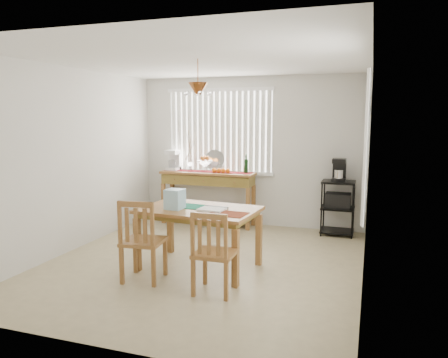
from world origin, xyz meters
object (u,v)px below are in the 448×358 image
(chair_left, at_px, (142,241))
(chair_right, at_px, (214,253))
(sideboard, at_px, (209,185))
(cart_items, at_px, (339,171))
(wire_cart, at_px, (338,203))
(dining_table, at_px, (199,215))

(chair_left, bearing_deg, chair_right, -5.44)
(sideboard, bearing_deg, chair_right, -68.30)
(cart_items, distance_m, chair_right, 3.16)
(chair_left, bearing_deg, sideboard, 94.68)
(chair_right, bearing_deg, cart_items, 69.49)
(chair_left, bearing_deg, wire_cart, 54.45)
(cart_items, xyz_separation_m, chair_right, (-1.09, -2.90, -0.60))
(cart_items, xyz_separation_m, dining_table, (-1.55, -2.18, -0.37))
(sideboard, xyz_separation_m, cart_items, (2.23, 0.02, 0.34))
(cart_items, bearing_deg, dining_table, -125.35)
(sideboard, height_order, chair_left, chair_left)
(sideboard, height_order, dining_table, sideboard)
(sideboard, distance_m, dining_table, 2.27)
(sideboard, height_order, cart_items, cart_items)
(dining_table, bearing_deg, wire_cart, 54.53)
(dining_table, bearing_deg, chair_left, -125.85)
(cart_items, bearing_deg, chair_right, -110.51)
(wire_cart, distance_m, chair_right, 3.09)
(dining_table, bearing_deg, sideboard, 107.65)
(sideboard, distance_m, wire_cart, 2.24)
(wire_cart, xyz_separation_m, chair_right, (-1.09, -2.89, -0.08))
(chair_right, bearing_deg, dining_table, 122.47)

